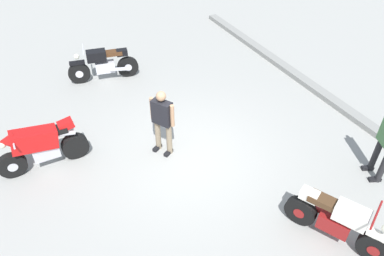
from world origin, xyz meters
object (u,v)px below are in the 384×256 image
Objects in this scene: motorcycle_black_cruiser at (103,64)px; person_in_black_shirt at (162,119)px; motorcycle_red_sportbike at (41,145)px; motorcycle_cream_vintage at (338,221)px.

person_in_black_shirt reaches higher than motorcycle_black_cruiser.
motorcycle_black_cruiser is 1.06× the size of motorcycle_red_sportbike.
motorcycle_black_cruiser is 1.15× the size of motorcycle_cream_vintage.
motorcycle_black_cruiser is 3.82m from motorcycle_red_sportbike.
person_in_black_shirt is (0.72, 2.58, 0.33)m from motorcycle_red_sportbike.
motorcycle_red_sportbike is 1.19× the size of person_in_black_shirt.
person_in_black_shirt is at bearing 105.32° from motorcycle_black_cruiser.
motorcycle_cream_vintage is (7.44, 2.12, -0.03)m from motorcycle_black_cruiser.
motorcycle_red_sportbike is (3.08, -2.26, 0.07)m from motorcycle_black_cruiser.
motorcycle_cream_vintage is 1.10× the size of person_in_black_shirt.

